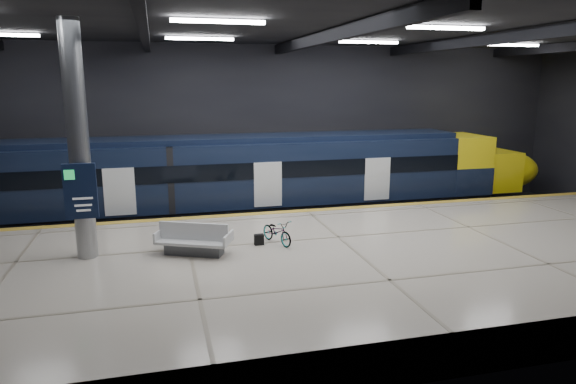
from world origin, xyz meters
name	(u,v)px	position (x,y,z in m)	size (l,w,h in m)	color
ground	(328,258)	(0.00, 0.00, 0.00)	(30.00, 30.00, 0.00)	black
room_shell	(331,98)	(0.00, 0.00, 5.72)	(30.10, 16.10, 8.05)	black
platform	(354,267)	(0.00, -2.50, 0.55)	(30.00, 11.00, 1.10)	beige
safety_strip	(307,210)	(0.00, 2.75, 1.11)	(30.00, 0.40, 0.01)	gold
rails	(290,218)	(0.00, 5.50, 0.08)	(30.00, 1.52, 0.16)	gray
train	(235,178)	(-2.55, 5.50, 2.06)	(29.40, 2.84, 3.79)	black
bench	(194,243)	(-4.87, -1.57, 1.45)	(2.43, 1.78, 0.99)	#595B60
bicycle	(277,232)	(-2.18, -1.17, 1.50)	(0.53, 1.52, 0.80)	#99999E
pannier_bag	(259,240)	(-2.78, -1.17, 1.28)	(0.30, 0.18, 0.35)	black
info_column	(79,146)	(-8.00, -1.03, 4.46)	(0.90, 0.78, 6.90)	#9EA0A5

